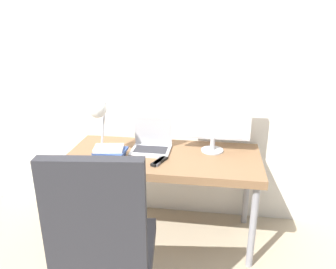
{
  "coord_description": "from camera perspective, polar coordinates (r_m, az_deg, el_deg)",
  "views": [
    {
      "loc": [
        0.37,
        -1.93,
        1.73
      ],
      "look_at": [
        0.04,
        0.3,
        0.9
      ],
      "focal_mm": 35.0,
      "sensor_mm": 36.0,
      "label": 1
    }
  ],
  "objects": [
    {
      "name": "monitor",
      "position": [
        2.51,
        8.0,
        3.16
      ],
      "size": [
        0.56,
        0.17,
        0.51
      ],
      "color": "#B7B7BC",
      "rests_on": "desk"
    },
    {
      "name": "laptop",
      "position": [
        2.58,
        -2.9,
        -1.63
      ],
      "size": [
        0.3,
        0.25,
        0.26
      ],
      "color": "silver",
      "rests_on": "desk"
    },
    {
      "name": "game_controller",
      "position": [
        2.38,
        -11.38,
        -4.76
      ],
      "size": [
        0.13,
        0.1,
        0.04
      ],
      "color": "black",
      "rests_on": "desk"
    },
    {
      "name": "wall_back",
      "position": [
        2.72,
        0.47,
        11.01
      ],
      "size": [
        8.0,
        0.05,
        2.6
      ],
      "color": "silver",
      "rests_on": "ground_plane"
    },
    {
      "name": "book_stack",
      "position": [
        2.47,
        -10.15,
        -3.1
      ],
      "size": [
        0.24,
        0.21,
        0.09
      ],
      "color": "#334C8C",
      "rests_on": "desk"
    },
    {
      "name": "desk",
      "position": [
        2.54,
        -0.83,
        -4.94
      ],
      "size": [
        1.48,
        0.66,
        0.72
      ],
      "color": "brown",
      "rests_on": "ground_plane"
    },
    {
      "name": "ground_plane",
      "position": [
        2.62,
        -1.99,
        -21.2
      ],
      "size": [
        12.0,
        12.0,
        0.0
      ],
      "primitive_type": "plane",
      "color": "tan"
    },
    {
      "name": "media_remote",
      "position": [
        2.38,
        -1.54,
        -4.7
      ],
      "size": [
        0.11,
        0.17,
        0.02
      ],
      "color": "black",
      "rests_on": "desk"
    },
    {
      "name": "office_chair",
      "position": [
        1.88,
        -11.26,
        -17.68
      ],
      "size": [
        0.64,
        0.65,
        1.13
      ],
      "color": "black",
      "rests_on": "ground_plane"
    },
    {
      "name": "desk_lamp",
      "position": [
        2.44,
        -11.91,
        3.38
      ],
      "size": [
        0.14,
        0.3,
        0.44
      ],
      "color": "#4C4C51",
      "rests_on": "desk"
    },
    {
      "name": "tv_remote",
      "position": [
        2.38,
        -1.62,
        -4.7
      ],
      "size": [
        0.07,
        0.15,
        0.02
      ],
      "color": "#4C4C51",
      "rests_on": "desk"
    }
  ]
}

